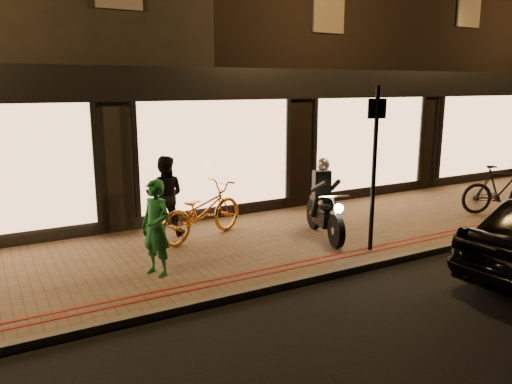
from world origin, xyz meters
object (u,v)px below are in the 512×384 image
at_px(bicycle_gold, 202,211).
at_px(person_green, 156,228).
at_px(sign_post, 374,160).
at_px(motorcycle, 324,207).

bearing_deg(bicycle_gold, person_green, 114.27).
xyz_separation_m(sign_post, bicycle_gold, (-2.45, 2.19, -1.12)).
distance_m(sign_post, person_green, 4.03).
xyz_separation_m(sign_post, person_green, (-3.86, 0.75, -0.90)).
bearing_deg(person_green, motorcycle, 68.48).
bearing_deg(motorcycle, person_green, -157.58).
distance_m(bicycle_gold, person_green, 2.03).
bearing_deg(sign_post, person_green, 169.05).
relative_size(bicycle_gold, person_green, 1.35).
xyz_separation_m(motorcycle, bicycle_gold, (-2.17, 1.11, -0.06)).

